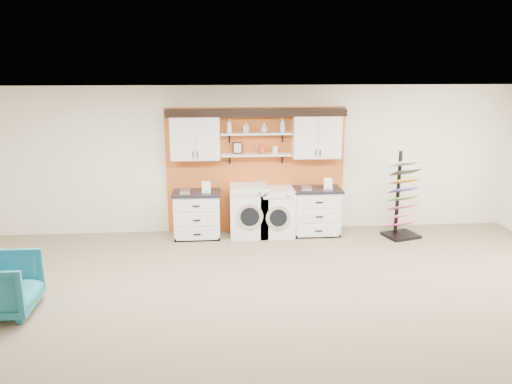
{
  "coord_description": "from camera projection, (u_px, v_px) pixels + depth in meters",
  "views": [
    {
      "loc": [
        -0.74,
        -5.38,
        3.18
      ],
      "look_at": [
        -0.13,
        2.3,
        1.2
      ],
      "focal_mm": 35.0,
      "sensor_mm": 36.0,
      "label": 1
    }
  ],
  "objects": [
    {
      "name": "picture_frame",
      "position": [
        238.0,
        148.0,
        9.32
      ],
      "size": [
        0.18,
        0.02,
        0.22
      ],
      "color": "black",
      "rests_on": "shelf_lower"
    },
    {
      "name": "canister_red",
      "position": [
        262.0,
        150.0,
        9.31
      ],
      "size": [
        0.11,
        0.11,
        0.16
      ],
      "primitive_type": "cylinder",
      "color": "red",
      "rests_on": "shelf_lower"
    },
    {
      "name": "soap_bottle_b",
      "position": [
        246.0,
        127.0,
        9.19
      ],
      "size": [
        0.11,
        0.11,
        0.2
      ],
      "primitive_type": "imported",
      "rotation": [
        0.0,
        0.0,
        -0.31
      ],
      "color": "silver",
      "rests_on": "shelf_upper"
    },
    {
      "name": "soap_bottle_a",
      "position": [
        229.0,
        126.0,
        9.16
      ],
      "size": [
        0.11,
        0.11,
        0.26
      ],
      "primitive_type": "imported",
      "rotation": [
        0.0,
        0.0,
        3.25
      ],
      "color": "silver",
      "rests_on": "shelf_upper"
    },
    {
      "name": "soap_bottle_d",
      "position": [
        283.0,
        125.0,
        9.23
      ],
      "size": [
        0.14,
        0.14,
        0.27
      ],
      "primitive_type": "imported",
      "rotation": [
        0.0,
        0.0,
        -0.89
      ],
      "color": "silver",
      "rests_on": "shelf_upper"
    },
    {
      "name": "soap_bottle_c",
      "position": [
        264.0,
        128.0,
        9.22
      ],
      "size": [
        0.19,
        0.19,
        0.18
      ],
      "primitive_type": "imported",
      "rotation": [
        0.0,
        0.0,
        3.75
      ],
      "color": "silver",
      "rests_on": "shelf_upper"
    },
    {
      "name": "armchair",
      "position": [
        2.0,
        286.0,
        6.47
      ],
      "size": [
        0.86,
        0.83,
        0.77
      ],
      "primitive_type": "imported",
      "rotation": [
        0.0,
        0.0,
        1.58
      ],
      "color": "#1B7189",
      "rests_on": "floor"
    },
    {
      "name": "upper_cabinet_left",
      "position": [
        195.0,
        137.0,
        9.15
      ],
      "size": [
        0.9,
        0.35,
        0.84
      ],
      "color": "white",
      "rests_on": "wall_back"
    },
    {
      "name": "base_cabinet_left",
      "position": [
        197.0,
        214.0,
        9.36
      ],
      "size": [
        0.9,
        0.66,
        0.88
      ],
      "color": "white",
      "rests_on": "floor"
    },
    {
      "name": "accent_panel",
      "position": [
        256.0,
        170.0,
        9.57
      ],
      "size": [
        3.4,
        0.07,
        2.4
      ],
      "primitive_type": "cube",
      "color": "#BE5820",
      "rests_on": "wall_back"
    },
    {
      "name": "ceiling",
      "position": [
        285.0,
        100.0,
        5.35
      ],
      "size": [
        10.0,
        10.0,
        0.0
      ],
      "primitive_type": "plane",
      "rotation": [
        3.14,
        0.0,
        0.0
      ],
      "color": "white",
      "rests_on": "wall_back"
    },
    {
      "name": "upper_cabinet_right",
      "position": [
        317.0,
        135.0,
        9.32
      ],
      "size": [
        0.9,
        0.35,
        0.84
      ],
      "color": "white",
      "rests_on": "wall_back"
    },
    {
      "name": "wall_back",
      "position": [
        256.0,
        160.0,
        9.56
      ],
      "size": [
        10.0,
        0.0,
        10.0
      ],
      "primitive_type": "plane",
      "rotation": [
        1.57,
        0.0,
        0.0
      ],
      "color": "white",
      "rests_on": "floor"
    },
    {
      "name": "sample_rack",
      "position": [
        402.0,
        210.0,
        9.35
      ],
      "size": [
        0.71,
        0.64,
        1.62
      ],
      "rotation": [
        0.0,
        0.0,
        0.3
      ],
      "color": "black",
      "rests_on": "floor"
    },
    {
      "name": "floor",
      "position": [
        282.0,
        334.0,
        6.04
      ],
      "size": [
        10.0,
        10.0,
        0.0
      ],
      "primitive_type": "plane",
      "color": "#816A57",
      "rests_on": "ground"
    },
    {
      "name": "washer",
      "position": [
        249.0,
        211.0,
        9.42
      ],
      "size": [
        0.7,
        0.71,
        0.98
      ],
      "color": "white",
      "rests_on": "floor"
    },
    {
      "name": "dryer",
      "position": [
        276.0,
        212.0,
        9.47
      ],
      "size": [
        0.65,
        0.71,
        0.91
      ],
      "color": "white",
      "rests_on": "floor"
    },
    {
      "name": "crown_molding",
      "position": [
        256.0,
        112.0,
        9.14
      ],
      "size": [
        3.3,
        0.41,
        0.13
      ],
      "color": "black",
      "rests_on": "wall_back"
    },
    {
      "name": "shelf_upper",
      "position": [
        256.0,
        133.0,
        9.23
      ],
      "size": [
        1.32,
        0.28,
        0.03
      ],
      "primitive_type": "cube",
      "color": "white",
      "rests_on": "wall_back"
    },
    {
      "name": "canister_cream",
      "position": [
        275.0,
        150.0,
        9.34
      ],
      "size": [
        0.1,
        0.1,
        0.14
      ],
      "primitive_type": "cylinder",
      "color": "silver",
      "rests_on": "shelf_lower"
    },
    {
      "name": "base_cabinet_right",
      "position": [
        316.0,
        211.0,
        9.53
      ],
      "size": [
        0.92,
        0.66,
        0.9
      ],
      "color": "white",
      "rests_on": "floor"
    },
    {
      "name": "shelf_lower",
      "position": [
        256.0,
        155.0,
        9.33
      ],
      "size": [
        1.32,
        0.28,
        0.03
      ],
      "primitive_type": "cube",
      "color": "white",
      "rests_on": "wall_back"
    }
  ]
}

